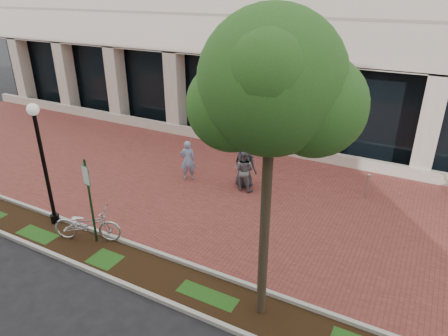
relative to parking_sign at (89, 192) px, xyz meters
The scene contains 13 objects.
ground 5.64m from the parking_sign, 64.52° to the left, with size 120.00×120.00×0.00m, color black.
brick_plaza 5.64m from the parking_sign, 64.52° to the left, with size 40.00×9.00×0.01m, color brown.
planting_strip 2.91m from the parking_sign, ahead, with size 40.00×1.50×0.01m, color black.
curb_plaza_side 2.87m from the parking_sign, ahead, with size 40.00×0.12×0.12m, color #B5B4AB.
curb_street_side 3.07m from the parking_sign, 26.48° to the right, with size 40.00×0.12×0.12m, color #B5B4AB.
parking_sign is the anchor object (origin of this frame).
lamppost 2.07m from the parking_sign, behind, with size 0.36×0.36×4.04m.
street_tree 6.69m from the parking_sign, ahead, with size 3.35×2.79×6.92m.
locked_bicycle 1.19m from the parking_sign, behind, with size 0.73×2.10×1.10m, color silver.
pedestrian_left 5.12m from the parking_sign, 89.01° to the left, with size 0.60×0.39×1.64m, color #8096BE.
pedestrian_mid 5.86m from the parking_sign, 64.60° to the left, with size 0.80×0.62×1.65m, color slate.
pedestrian_right 6.06m from the parking_sign, 66.66° to the left, with size 0.93×0.61×1.91m, color #27272C.
bollard 9.67m from the parking_sign, 45.46° to the left, with size 0.12×0.12×0.97m.
Camera 1 is at (5.98, -11.98, 7.12)m, focal length 32.00 mm.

